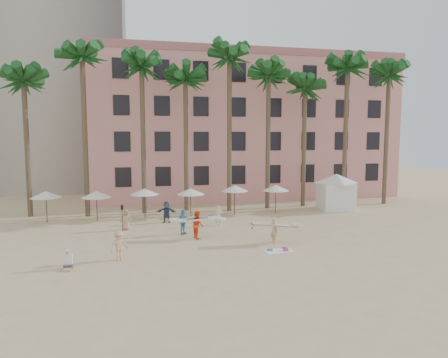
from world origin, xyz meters
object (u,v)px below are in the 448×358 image
Objects in this scene: pink_hotel at (240,129)px; cabana at (336,189)px; carrier_yellow at (274,228)px; carrier_white at (198,224)px.

cabana is at bearing -64.43° from pink_hotel.
pink_hotel is 11.44× the size of carrier_yellow.
carrier_yellow is at bearing -133.41° from cabana.
pink_hotel is 10.59× the size of carrier_white.
carrier_yellow is (-3.72, -23.68, -6.99)m from pink_hotel.
carrier_white is (-4.80, 2.40, 0.02)m from carrier_yellow.
carrier_white is (-14.80, -8.17, -1.04)m from cabana.
pink_hotel is at bearing 81.07° from carrier_yellow.
pink_hotel is 15.70m from cabana.
pink_hotel is 24.97m from carrier_yellow.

